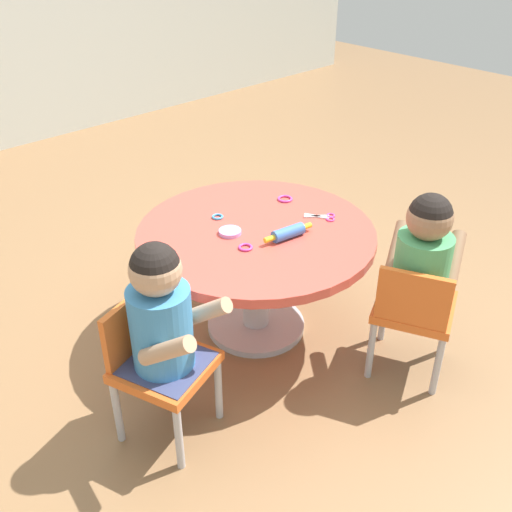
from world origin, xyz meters
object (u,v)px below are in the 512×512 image
(child_chair_left, at_px, (157,362))
(seated_child_left, at_px, (161,313))
(rolling_pin, at_px, (288,233))
(craft_scissors, at_px, (324,217))
(craft_table, at_px, (256,252))
(child_chair_right, at_px, (413,310))
(seated_child_right, at_px, (423,256))

(child_chair_left, height_order, seated_child_left, seated_child_left)
(rolling_pin, relative_size, craft_scissors, 1.68)
(craft_table, height_order, child_chair_right, child_chair_right)
(seated_child_right, relative_size, craft_scissors, 3.71)
(craft_table, xyz_separation_m, seated_child_right, (0.29, -0.61, 0.13))
(craft_scissors, bearing_deg, child_chair_left, -175.78)
(child_chair_left, relative_size, seated_child_left, 1.05)
(child_chair_right, height_order, seated_child_right, seated_child_right)
(seated_child_right, distance_m, rolling_pin, 0.53)
(child_chair_right, relative_size, craft_scissors, 3.90)
(seated_child_left, relative_size, child_chair_right, 0.95)
(seated_child_right, height_order, rolling_pin, seated_child_right)
(seated_child_left, distance_m, child_chair_right, 1.00)
(seated_child_left, xyz_separation_m, craft_scissors, (0.93, 0.11, -0.02))
(child_chair_left, relative_size, seated_child_right, 1.05)
(craft_table, height_order, rolling_pin, rolling_pin)
(craft_scissors, bearing_deg, seated_child_right, -89.85)
(child_chair_left, bearing_deg, craft_scissors, 4.22)
(craft_table, relative_size, rolling_pin, 4.31)
(seated_child_right, bearing_deg, seated_child_left, 157.54)
(seated_child_right, height_order, craft_scissors, seated_child_right)
(child_chair_left, bearing_deg, seated_child_right, -24.11)
(child_chair_right, distance_m, rolling_pin, 0.58)
(rolling_pin, height_order, craft_scissors, rolling_pin)
(craft_table, distance_m, craft_scissors, 0.33)
(child_chair_left, bearing_deg, rolling_pin, 4.32)
(craft_table, distance_m, rolling_pin, 0.20)
(craft_table, bearing_deg, rolling_pin, -70.45)
(seated_child_right, bearing_deg, craft_scissors, 90.15)
(craft_table, bearing_deg, craft_scissors, -22.63)
(craft_table, xyz_separation_m, child_chair_right, (0.25, -0.63, -0.10))
(seated_child_right, bearing_deg, child_chair_right, -155.00)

